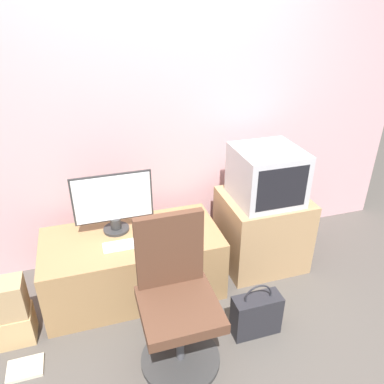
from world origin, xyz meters
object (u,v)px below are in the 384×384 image
mouse (154,240)px  cardboard_box_lower (15,326)px  handbag (256,314)px  keyboard (123,245)px  crt_tv (267,175)px  main_monitor (113,202)px  office_chair (177,304)px  book (25,368)px

mouse → cardboard_box_lower: 1.07m
handbag → keyboard: bearing=144.1°
crt_tv → handbag: size_ratio=1.20×
cardboard_box_lower → main_monitor: bearing=26.3°
mouse → keyboard: bearing=173.3°
main_monitor → crt_tv: 1.17m
crt_tv → office_chair: (-0.91, -0.70, -0.41)m
office_chair → cardboard_box_lower: (-1.00, 0.43, -0.31)m
office_chair → book: (-0.93, 0.16, -0.41)m
handbag → crt_tv: bearing=62.3°
crt_tv → book: size_ratio=2.30×
keyboard → handbag: 1.02m
mouse → handbag: mouse is taller
crt_tv → handbag: (-0.36, -0.69, -0.68)m
keyboard → cardboard_box_lower: (-0.77, -0.15, -0.39)m
keyboard → crt_tv: 1.19m
main_monitor → crt_tv: bearing=-4.7°
crt_tv → office_chair: bearing=-142.4°
office_chair → handbag: 0.61m
crt_tv → cardboard_box_lower: 2.06m
crt_tv → book: 2.09m
main_monitor → crt_tv: (1.16, -0.10, 0.10)m
mouse → crt_tv: bearing=9.0°
crt_tv → office_chair: 1.22m
cardboard_box_lower → handbag: size_ratio=0.60×
handbag → book: bearing=174.6°
keyboard → mouse: bearing=-6.7°
handbag → office_chair: bearing=-178.3°
mouse → handbag: 0.86m
keyboard → office_chair: (0.23, -0.58, -0.07)m
cardboard_box_lower → book: bearing=-76.4°
keyboard → mouse: 0.22m
handbag → book: handbag is taller
office_chair → keyboard: bearing=111.6°
mouse → book: (-0.92, -0.40, -0.50)m
mouse → crt_tv: 0.99m
book → crt_tv: bearing=16.5°
main_monitor → mouse: main_monitor is taller
main_monitor → mouse: 0.41m
book → cardboard_box_lower: bearing=103.6°
mouse → cardboard_box_lower: mouse is taller
cardboard_box_lower → crt_tv: bearing=8.2°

